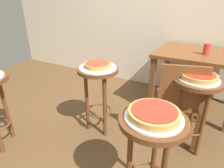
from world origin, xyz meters
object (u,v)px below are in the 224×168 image
(serving_plate_leftside, at_px, (98,68))
(wooden_chair, at_px, (179,100))
(stool_leftside, at_px, (98,85))
(pizza_leftside, at_px, (98,65))
(stool_rear, at_px, (194,99))
(dining_table, at_px, (197,61))
(pizza_middle, at_px, (154,113))
(pizza_rear, at_px, (199,76))
(serving_plate_rear, at_px, (198,79))
(cup_near_edge, at_px, (207,49))
(stool_middle, at_px, (151,143))
(serving_plate_middle, at_px, (154,117))

(serving_plate_leftside, relative_size, wooden_chair, 0.43)
(stool_leftside, height_order, pizza_leftside, pizza_leftside)
(stool_rear, xyz_separation_m, wooden_chair, (-0.13, 0.05, -0.07))
(dining_table, height_order, wooden_chair, wooden_chair)
(stool_leftside, relative_size, pizza_leftside, 2.77)
(pizza_middle, xyz_separation_m, pizza_rear, (0.15, 0.73, -0.00))
(serving_plate_leftside, height_order, serving_plate_rear, same)
(pizza_leftside, distance_m, wooden_chair, 0.85)
(pizza_leftside, height_order, cup_near_edge, cup_near_edge)
(stool_middle, xyz_separation_m, serving_plate_middle, (-0.00, 0.00, 0.19))
(stool_leftside, height_order, serving_plate_leftside, serving_plate_leftside)
(serving_plate_middle, bearing_deg, stool_middle, -45.00)
(dining_table, bearing_deg, stool_leftside, -128.93)
(cup_near_edge, bearing_deg, serving_plate_middle, -95.22)
(stool_leftside, relative_size, stool_rear, 1.00)
(pizza_middle, bearing_deg, wooden_chair, 88.82)
(serving_plate_middle, distance_m, serving_plate_rear, 0.74)
(pizza_middle, height_order, pizza_rear, same)
(pizza_leftside, bearing_deg, dining_table, 51.07)
(stool_middle, relative_size, pizza_middle, 2.44)
(stool_leftside, xyz_separation_m, pizza_rear, (0.90, 0.17, 0.22))
(pizza_leftside, bearing_deg, pizza_middle, -36.63)
(dining_table, bearing_deg, serving_plate_rear, -83.35)
(serving_plate_leftside, xyz_separation_m, pizza_leftside, (0.00, 0.00, 0.03))
(pizza_rear, distance_m, wooden_chair, 0.33)
(wooden_chair, bearing_deg, serving_plate_middle, -91.18)
(pizza_leftside, relative_size, cup_near_edge, 2.04)
(dining_table, xyz_separation_m, cup_near_edge, (0.08, -0.09, 0.18))
(pizza_leftside, distance_m, stool_rear, 0.94)
(serving_plate_rear, xyz_separation_m, pizza_rear, (0.00, 0.00, 0.03))
(stool_middle, distance_m, cup_near_edge, 1.49)
(pizza_middle, height_order, serving_plate_leftside, pizza_middle)
(stool_rear, xyz_separation_m, pizza_rear, (0.00, 0.00, 0.22))
(pizza_leftside, bearing_deg, cup_near_edge, 45.85)
(serving_plate_rear, bearing_deg, serving_plate_leftside, -168.96)
(serving_plate_rear, xyz_separation_m, dining_table, (-0.10, 0.82, -0.09))
(stool_rear, bearing_deg, cup_near_edge, 91.35)
(pizza_middle, relative_size, cup_near_edge, 2.31)
(stool_middle, distance_m, serving_plate_rear, 0.77)
(pizza_leftside, xyz_separation_m, serving_plate_rear, (0.90, 0.17, -0.03))
(serving_plate_middle, distance_m, stool_rear, 0.77)
(pizza_leftside, bearing_deg, serving_plate_rear, 11.04)
(pizza_middle, distance_m, pizza_leftside, 0.93)
(stool_middle, height_order, pizza_leftside, pizza_leftside)
(stool_rear, bearing_deg, stool_middle, -101.66)
(pizza_leftside, bearing_deg, pizza_rear, 11.04)
(serving_plate_rear, height_order, cup_near_edge, cup_near_edge)
(pizza_middle, distance_m, serving_plate_leftside, 0.93)
(pizza_rear, bearing_deg, wooden_chair, 157.75)
(serving_plate_middle, xyz_separation_m, stool_rear, (0.15, 0.73, -0.19))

